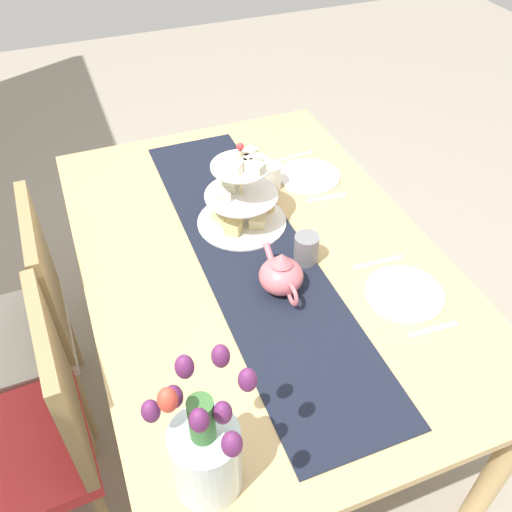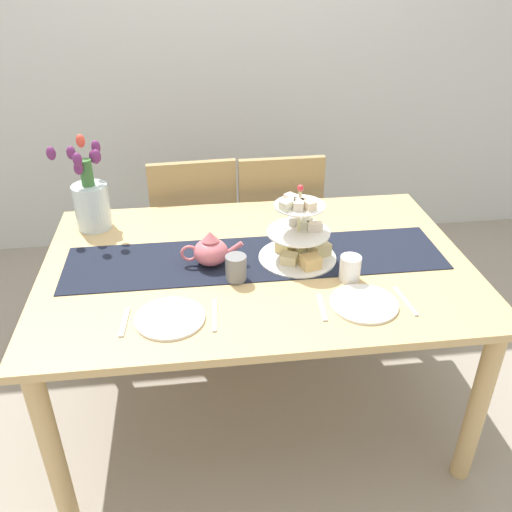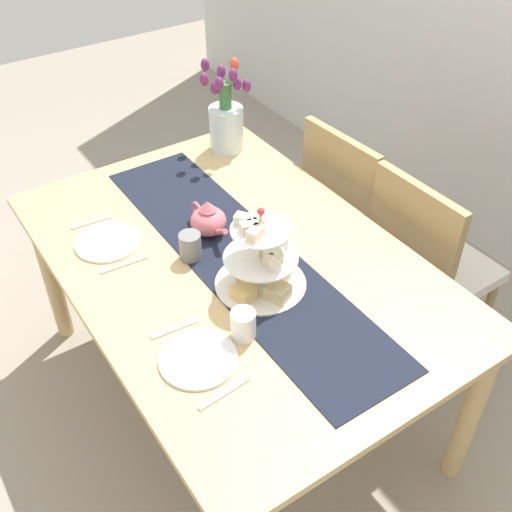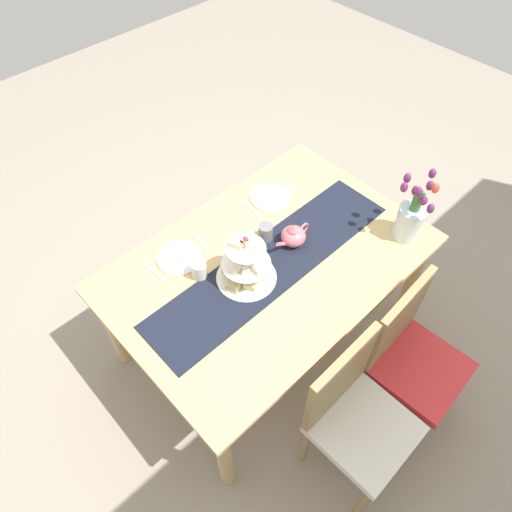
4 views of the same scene
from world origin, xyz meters
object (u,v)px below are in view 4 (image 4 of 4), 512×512
object	(u,v)px
chair_right	(354,413)
tulip_vase	(411,217)
dinner_plate_left	(270,197)
mug_grey	(266,232)
chair_left	(410,353)
fork_right	(201,243)
tiered_cake_stand	(245,267)
knife_left	(251,210)
mug_white_text	(199,270)
teapot	(294,235)
fork_left	(287,185)
dinner_plate_right	(179,258)
knife_right	(156,273)
dining_table	(269,272)

from	to	relation	value
chair_right	tulip_vase	xyz separation A→B (m)	(-0.86, -0.40, 0.37)
dinner_plate_left	mug_grey	xyz separation A→B (m)	(0.24, 0.21, 0.05)
chair_left	fork_right	distance (m)	1.20
tulip_vase	tiered_cake_stand	bearing A→B (deg)	-24.56
dinner_plate_left	mug_grey	size ratio (longest dim) A/B	2.42
knife_left	mug_white_text	distance (m)	0.52
mug_grey	teapot	bearing A→B (deg)	125.31
mug_white_text	tiered_cake_stand	bearing A→B (deg)	131.86
teapot	tulip_vase	size ratio (longest dim) A/B	0.61
chair_left	tiered_cake_stand	world-z (taller)	tiered_cake_stand
teapot	dinner_plate_left	distance (m)	0.37
mug_grey	chair_right	bearing A→B (deg)	71.76
fork_left	dinner_plate_right	xyz separation A→B (m)	(0.79, 0.00, 0.00)
teapot	knife_right	world-z (taller)	teapot
chair_right	teapot	xyz separation A→B (m)	(-0.38, -0.77, 0.30)
mug_grey	dinner_plate_left	bearing A→B (deg)	-138.47
mug_grey	knife_right	bearing A→B (deg)	-20.52
chair_right	tiered_cake_stand	xyz separation A→B (m)	(-0.04, -0.77, 0.33)
tiered_cake_stand	knife_left	distance (m)	0.49
dinner_plate_right	dining_table	bearing A→B (deg)	134.55
chair_left	mug_white_text	distance (m)	1.13
fork_right	mug_grey	size ratio (longest dim) A/B	1.58
dining_table	mug_grey	bearing A→B (deg)	-126.72
dining_table	mug_grey	size ratio (longest dim) A/B	17.11
mug_grey	dining_table	bearing A→B (deg)	53.28
tiered_cake_stand	knife_left	world-z (taller)	tiered_cake_stand
tulip_vase	fork_right	size ratio (longest dim) A/B	2.62
chair_right	knife_left	world-z (taller)	chair_right
dining_table	knife_left	bearing A→B (deg)	-118.76
knife_right	mug_white_text	world-z (taller)	mug_white_text
dining_table	dinner_plate_left	world-z (taller)	dinner_plate_left
teapot	fork_left	world-z (taller)	teapot
chair_right	mug_grey	xyz separation A→B (m)	(-0.29, -0.89, 0.29)
knife_left	mug_white_text	bearing A→B (deg)	17.82
chair_left	tiered_cake_stand	xyz separation A→B (m)	(0.40, -0.77, 0.33)
tulip_vase	dinner_plate_left	bearing A→B (deg)	-65.08
chair_left	knife_right	distance (m)	1.33
tiered_cake_stand	fork_right	world-z (taller)	tiered_cake_stand
chair_left	fork_left	bearing A→B (deg)	-102.18
dining_table	teapot	distance (m)	0.23
tiered_cake_stand	dinner_plate_left	world-z (taller)	tiered_cake_stand
tiered_cake_stand	fork_right	size ratio (longest dim) A/B	2.03
dining_table	mug_grey	xyz separation A→B (m)	(-0.09, -0.12, 0.14)
dining_table	tulip_vase	xyz separation A→B (m)	(-0.65, 0.37, 0.23)
teapot	mug_grey	xyz separation A→B (m)	(0.09, -0.12, -0.01)
knife_right	tulip_vase	bearing A→B (deg)	147.95
chair_left	fork_right	size ratio (longest dim) A/B	6.07
fork_left	dinner_plate_right	bearing A→B (deg)	0.00
tulip_vase	dinner_plate_left	xyz separation A→B (m)	(0.33, -0.70, -0.13)
knife_left	mug_grey	distance (m)	0.23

